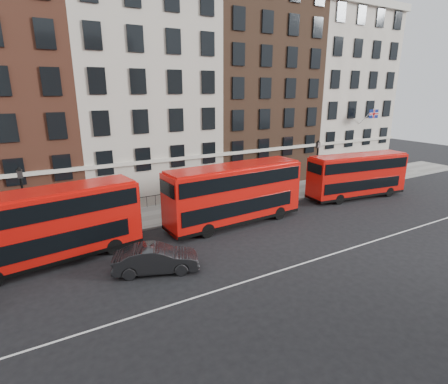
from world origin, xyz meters
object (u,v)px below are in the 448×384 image
bus_c (234,193)px  car_front (156,259)px  bus_d (357,175)px  bus_b (45,225)px  traffic_light (381,162)px

bus_c → car_front: bearing=-154.8°
bus_c → bus_d: bus_c is taller
car_front → bus_b: bearing=71.1°
bus_d → traffic_light: bus_d is taller
bus_d → traffic_light: (6.88, 2.52, 0.14)m
bus_b → traffic_light: bus_b is taller
bus_b → bus_c: size_ratio=0.99×
car_front → bus_c: bearing=-41.9°
bus_b → car_front: size_ratio=2.30×
bus_b → bus_c: 13.14m
bus_c → bus_b: bearing=177.0°
bus_b → bus_c: bus_c is taller
bus_d → bus_b: bearing=-172.7°
traffic_light → bus_b: bearing=-175.7°
bus_b → car_front: bus_b is taller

